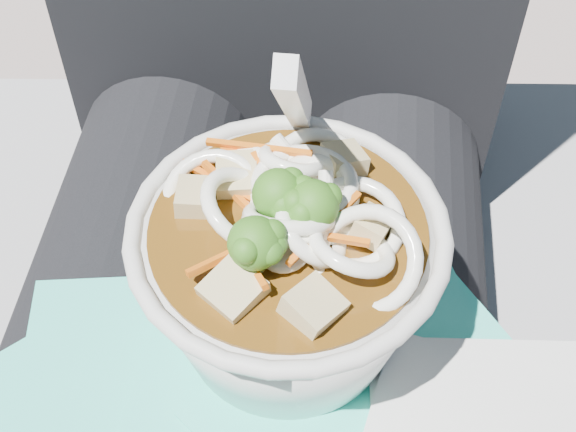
# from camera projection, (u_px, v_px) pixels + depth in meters

# --- Properties ---
(stone_ledge) EXTENTS (1.04, 0.59, 0.43)m
(stone_ledge) POSITION_uv_depth(u_px,v_px,m) (273.00, 394.00, 0.85)
(stone_ledge) COLOR gray
(stone_ledge) RESTS_ON ground
(lap) EXTENTS (0.33, 0.48, 0.15)m
(lap) POSITION_uv_depth(u_px,v_px,m) (241.00, 400.00, 0.53)
(lap) COLOR black
(lap) RESTS_ON stone_ledge
(person_body) EXTENTS (0.34, 0.94, 0.98)m
(person_body) POSITION_uv_depth(u_px,v_px,m) (257.00, 260.00, 0.56)
(person_body) COLOR black
(person_body) RESTS_ON ground
(plastic_bag) EXTENTS (0.36, 0.33, 0.02)m
(plastic_bag) POSITION_uv_depth(u_px,v_px,m) (256.00, 404.00, 0.44)
(plastic_bag) COLOR #31CDB4
(plastic_bag) RESTS_ON lap
(udon_bowl) EXTENTS (0.18, 0.18, 0.20)m
(udon_bowl) POSITION_uv_depth(u_px,v_px,m) (289.00, 265.00, 0.42)
(udon_bowl) COLOR silver
(udon_bowl) RESTS_ON plastic_bag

